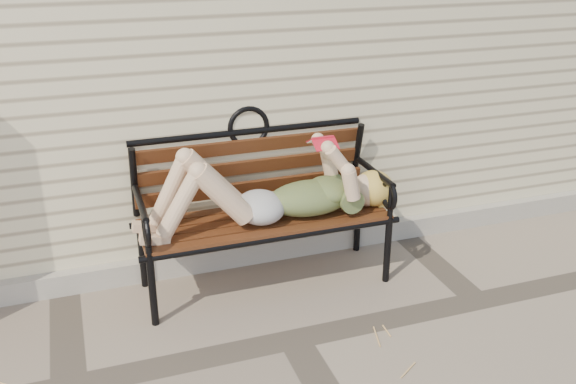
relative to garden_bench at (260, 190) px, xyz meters
name	(u,v)px	position (x,y,z in m)	size (l,w,h in m)	color
ground	(294,339)	(-0.03, -0.76, -0.64)	(80.00, 80.00, 0.00)	gray
house_wall	(183,11)	(-0.03, 2.24, 0.86)	(8.00, 4.00, 3.00)	beige
foundation_strip	(248,253)	(-0.03, 0.21, -0.56)	(8.00, 0.10, 0.15)	#AEA79D
garden_bench	(260,190)	(0.00, 0.00, 0.00)	(1.75, 0.70, 1.14)	black
reading_woman	(268,192)	(0.01, -0.14, 0.04)	(1.65, 0.38, 0.52)	#092D43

